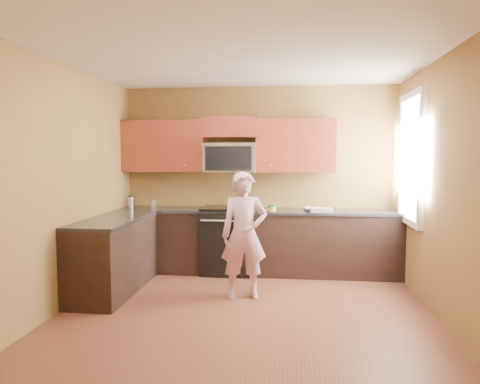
# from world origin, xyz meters

# --- Properties ---
(floor) EXTENTS (4.00, 4.00, 0.00)m
(floor) POSITION_xyz_m (0.00, 0.00, 0.00)
(floor) COLOR brown
(floor) RESTS_ON ground
(ceiling) EXTENTS (4.00, 4.00, 0.00)m
(ceiling) POSITION_xyz_m (0.00, 0.00, 2.70)
(ceiling) COLOR white
(ceiling) RESTS_ON ground
(wall_back) EXTENTS (4.00, 0.00, 4.00)m
(wall_back) POSITION_xyz_m (0.00, 2.00, 1.35)
(wall_back) COLOR brown
(wall_back) RESTS_ON ground
(wall_front) EXTENTS (4.00, 0.00, 4.00)m
(wall_front) POSITION_xyz_m (0.00, -2.00, 1.35)
(wall_front) COLOR brown
(wall_front) RESTS_ON ground
(wall_left) EXTENTS (0.00, 4.00, 4.00)m
(wall_left) POSITION_xyz_m (-2.00, 0.00, 1.35)
(wall_left) COLOR brown
(wall_left) RESTS_ON ground
(wall_right) EXTENTS (0.00, 4.00, 4.00)m
(wall_right) POSITION_xyz_m (2.00, 0.00, 1.35)
(wall_right) COLOR brown
(wall_right) RESTS_ON ground
(cabinet_back_run) EXTENTS (4.00, 0.60, 0.88)m
(cabinet_back_run) POSITION_xyz_m (0.00, 1.70, 0.44)
(cabinet_back_run) COLOR black
(cabinet_back_run) RESTS_ON floor
(cabinet_left_run) EXTENTS (0.60, 1.60, 0.88)m
(cabinet_left_run) POSITION_xyz_m (-1.70, 0.60, 0.44)
(cabinet_left_run) COLOR black
(cabinet_left_run) RESTS_ON floor
(countertop_back) EXTENTS (4.00, 0.62, 0.04)m
(countertop_back) POSITION_xyz_m (0.00, 1.69, 0.90)
(countertop_back) COLOR black
(countertop_back) RESTS_ON cabinet_back_run
(countertop_left) EXTENTS (0.62, 1.60, 0.04)m
(countertop_left) POSITION_xyz_m (-1.69, 0.60, 0.90)
(countertop_left) COLOR black
(countertop_left) RESTS_ON cabinet_left_run
(stove) EXTENTS (0.76, 0.65, 0.95)m
(stove) POSITION_xyz_m (-0.40, 1.68, 0.47)
(stove) COLOR black
(stove) RESTS_ON floor
(microwave) EXTENTS (0.76, 0.40, 0.42)m
(microwave) POSITION_xyz_m (-0.40, 1.80, 1.45)
(microwave) COLOR silver
(microwave) RESTS_ON wall_back
(upper_cab_left) EXTENTS (1.22, 0.33, 0.75)m
(upper_cab_left) POSITION_xyz_m (-1.39, 1.83, 1.45)
(upper_cab_left) COLOR maroon
(upper_cab_left) RESTS_ON wall_back
(upper_cab_right) EXTENTS (1.12, 0.33, 0.75)m
(upper_cab_right) POSITION_xyz_m (0.54, 1.83, 1.45)
(upper_cab_right) COLOR maroon
(upper_cab_right) RESTS_ON wall_back
(upper_cab_over_mw) EXTENTS (0.76, 0.33, 0.30)m
(upper_cab_over_mw) POSITION_xyz_m (-0.40, 1.83, 2.10)
(upper_cab_over_mw) COLOR maroon
(upper_cab_over_mw) RESTS_ON wall_back
(window) EXTENTS (0.06, 1.06, 1.66)m
(window) POSITION_xyz_m (1.98, 1.20, 1.65)
(window) COLOR white
(window) RESTS_ON wall_right
(woman) EXTENTS (0.61, 0.46, 1.50)m
(woman) POSITION_xyz_m (-0.07, 0.57, 0.75)
(woman) COLOR #D46A8E
(woman) RESTS_ON floor
(frying_pan) EXTENTS (0.28, 0.45, 0.06)m
(frying_pan) POSITION_xyz_m (-0.30, 1.57, 0.95)
(frying_pan) COLOR black
(frying_pan) RESTS_ON stove
(butter_tub) EXTENTS (0.15, 0.15, 0.09)m
(butter_tub) POSITION_xyz_m (0.21, 1.54, 0.92)
(butter_tub) COLOR gold
(butter_tub) RESTS_ON countertop_back
(toast_slice) EXTENTS (0.14, 0.14, 0.01)m
(toast_slice) POSITION_xyz_m (0.08, 1.58, 0.93)
(toast_slice) COLOR #B27F47
(toast_slice) RESTS_ON countertop_back
(napkin_a) EXTENTS (0.12, 0.13, 0.06)m
(napkin_a) POSITION_xyz_m (-0.18, 1.55, 0.95)
(napkin_a) COLOR silver
(napkin_a) RESTS_ON countertop_back
(napkin_b) EXTENTS (0.16, 0.17, 0.07)m
(napkin_b) POSITION_xyz_m (0.70, 1.61, 0.95)
(napkin_b) COLOR silver
(napkin_b) RESTS_ON countertop_back
(dish_towel) EXTENTS (0.31, 0.26, 0.05)m
(dish_towel) POSITION_xyz_m (0.89, 1.53, 0.95)
(dish_towel) COLOR silver
(dish_towel) RESTS_ON countertop_back
(travel_mug) EXTENTS (0.10, 0.10, 0.17)m
(travel_mug) POSITION_xyz_m (-1.90, 1.78, 0.92)
(travel_mug) COLOR silver
(travel_mug) RESTS_ON countertop_back
(glass_a) EXTENTS (0.08, 0.08, 0.12)m
(glass_a) POSITION_xyz_m (-1.53, 1.72, 0.98)
(glass_a) COLOR silver
(glass_a) RESTS_ON countertop_back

